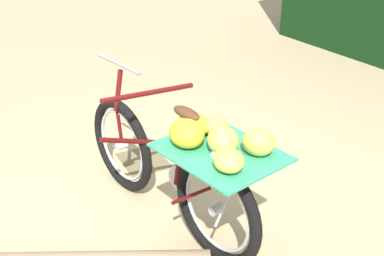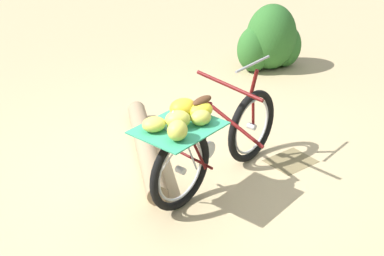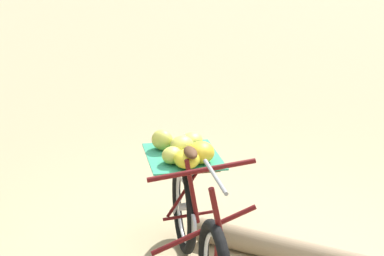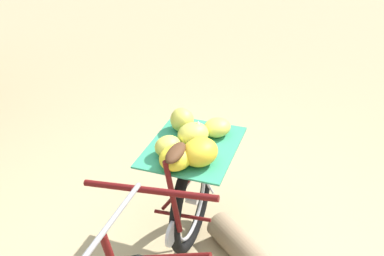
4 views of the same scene
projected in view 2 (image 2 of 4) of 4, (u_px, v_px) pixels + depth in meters
name	position (u px, v px, depth m)	size (l,w,h in m)	color
ground_plane	(187.00, 179.00, 5.26)	(60.00, 60.00, 0.00)	tan
bicycle	(208.00, 138.00, 4.88)	(1.80, 0.86, 1.03)	black
fallen_log	(146.00, 147.00, 5.61)	(0.19, 0.19, 1.79)	#937A5B
shrub_cluster	(270.00, 41.00, 7.61)	(0.95, 0.65, 0.90)	#2D6628
leaf_litter_patch	(291.00, 161.00, 5.54)	(0.44, 0.36, 0.01)	olive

